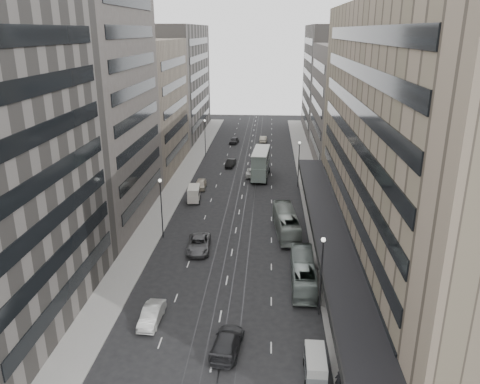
% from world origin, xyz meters
% --- Properties ---
extents(ground, '(220.00, 220.00, 0.00)m').
position_xyz_m(ground, '(0.00, 0.00, 0.00)').
color(ground, black).
rests_on(ground, ground).
extents(sidewalk_right, '(4.00, 125.00, 0.15)m').
position_xyz_m(sidewalk_right, '(12.00, 37.50, 0.07)').
color(sidewalk_right, gray).
rests_on(sidewalk_right, ground).
extents(sidewalk_left, '(4.00, 125.00, 0.15)m').
position_xyz_m(sidewalk_left, '(-12.00, 37.50, 0.07)').
color(sidewalk_left, gray).
rests_on(sidewalk_left, ground).
extents(department_store, '(19.20, 60.00, 30.00)m').
position_xyz_m(department_store, '(21.45, 8.00, 14.95)').
color(department_store, '#80705E').
rests_on(department_store, ground).
extents(building_right_mid, '(15.00, 28.00, 24.00)m').
position_xyz_m(building_right_mid, '(21.50, 52.00, 12.00)').
color(building_right_mid, '#4F4944').
rests_on(building_right_mid, ground).
extents(building_right_far, '(15.00, 32.00, 28.00)m').
position_xyz_m(building_right_far, '(21.50, 82.00, 14.00)').
color(building_right_far, '#5F5A55').
rests_on(building_right_far, ground).
extents(building_left_b, '(15.00, 26.00, 34.00)m').
position_xyz_m(building_left_b, '(-21.50, 19.00, 17.00)').
color(building_left_b, '#4F4944').
rests_on(building_left_b, ground).
extents(building_left_c, '(15.00, 28.00, 25.00)m').
position_xyz_m(building_left_c, '(-21.50, 46.00, 12.50)').
color(building_left_c, slate).
rests_on(building_left_c, ground).
extents(building_left_d, '(15.00, 38.00, 28.00)m').
position_xyz_m(building_left_d, '(-21.50, 79.00, 14.00)').
color(building_left_d, '#5F5A55').
rests_on(building_left_d, ground).
extents(lamp_right_near, '(0.44, 0.44, 8.32)m').
position_xyz_m(lamp_right_near, '(9.70, -5.00, 5.20)').
color(lamp_right_near, '#262628').
rests_on(lamp_right_near, ground).
extents(lamp_right_far, '(0.44, 0.44, 8.32)m').
position_xyz_m(lamp_right_far, '(9.70, 35.00, 5.20)').
color(lamp_right_far, '#262628').
rests_on(lamp_right_far, ground).
extents(lamp_left_near, '(0.44, 0.44, 8.32)m').
position_xyz_m(lamp_left_near, '(-9.70, 12.00, 5.20)').
color(lamp_left_near, '#262628').
rests_on(lamp_left_near, ground).
extents(lamp_left_far, '(0.44, 0.44, 8.32)m').
position_xyz_m(lamp_left_far, '(-9.70, 55.00, 5.20)').
color(lamp_left_far, '#262628').
rests_on(lamp_left_far, ground).
extents(bus_near, '(2.61, 10.51, 2.92)m').
position_xyz_m(bus_near, '(8.46, 0.84, 1.46)').
color(bus_near, gray).
rests_on(bus_near, ground).
extents(bus_far, '(3.70, 11.56, 3.17)m').
position_xyz_m(bus_far, '(6.99, 14.54, 1.58)').
color(bus_far, gray).
rests_on(bus_far, ground).
extents(double_decker, '(3.59, 10.09, 5.43)m').
position_xyz_m(double_decker, '(2.89, 39.97, 2.93)').
color(double_decker, slate).
rests_on(double_decker, ground).
extents(vw_microbus, '(1.84, 3.91, 2.10)m').
position_xyz_m(vw_microbus, '(8.55, -13.88, 1.17)').
color(vw_microbus, slate).
rests_on(vw_microbus, ground).
extents(panel_van, '(2.27, 4.18, 2.55)m').
position_xyz_m(panel_van, '(-7.71, 26.19, 1.41)').
color(panel_van, beige).
rests_on(panel_van, ground).
extents(sedan_1, '(1.86, 4.87, 1.59)m').
position_xyz_m(sedan_1, '(-6.47, -7.37, 0.79)').
color(sedan_1, '#B9BAB6').
rests_on(sedan_1, ground).
extents(sedan_2, '(3.20, 6.26, 1.69)m').
position_xyz_m(sedan_2, '(-4.29, 8.39, 0.85)').
color(sedan_2, '#535355').
rests_on(sedan_2, ground).
extents(sedan_3, '(3.01, 5.98, 1.66)m').
position_xyz_m(sedan_3, '(1.13, -11.12, 0.83)').
color(sedan_3, '#262628').
rests_on(sedan_3, ground).
extents(sedan_4, '(2.12, 4.82, 1.61)m').
position_xyz_m(sedan_4, '(-7.57, 32.94, 0.81)').
color(sedan_4, '#AEA290').
rests_on(sedan_4, ground).
extents(sedan_5, '(2.10, 4.67, 1.49)m').
position_xyz_m(sedan_5, '(-3.42, 47.33, 0.74)').
color(sedan_5, black).
rests_on(sedan_5, ground).
extents(sedan_6, '(2.65, 5.69, 1.58)m').
position_xyz_m(sedan_6, '(1.41, 41.01, 0.79)').
color(sedan_6, silver).
rests_on(sedan_6, ground).
extents(sedan_7, '(2.41, 5.31, 1.51)m').
position_xyz_m(sedan_7, '(2.79, 56.90, 0.75)').
color(sedan_7, slate).
rests_on(sedan_7, ground).
extents(sedan_8, '(2.39, 4.76, 1.56)m').
position_xyz_m(sedan_8, '(-4.32, 68.28, 0.78)').
color(sedan_8, '#232325').
rests_on(sedan_8, ground).
extents(sedan_9, '(1.88, 4.83, 1.57)m').
position_xyz_m(sedan_9, '(2.90, 70.17, 0.78)').
color(sedan_9, beige).
rests_on(sedan_9, ground).
extents(pedestrian, '(0.67, 0.50, 1.65)m').
position_xyz_m(pedestrian, '(10.20, -15.37, 0.97)').
color(pedestrian, black).
rests_on(pedestrian, sidewalk_right).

